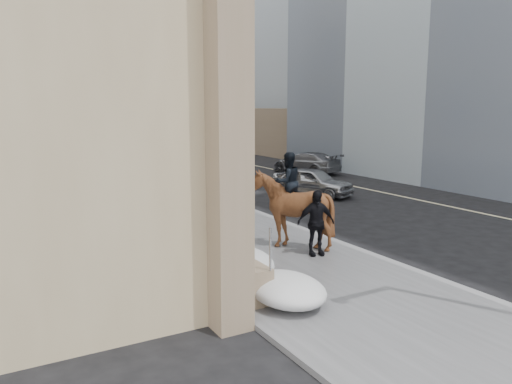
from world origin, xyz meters
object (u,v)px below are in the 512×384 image
Objects in this scene: car_silver at (313,182)px; car_grey at (306,163)px; mounted_horse_right at (290,207)px; pedestrian at (316,223)px; mounted_horse_left at (192,208)px.

car_silver is 8.06m from car_grey.
car_grey is at bearing 32.12° from car_silver.
mounted_horse_right is 0.60× the size of car_grey.
mounted_horse_right is at bearing -154.79° from car_silver.
pedestrian is at bearing 100.25° from mounted_horse_right.
mounted_horse_right is at bearing 115.35° from pedestrian.
pedestrian is 18.07m from car_grey.
car_grey is (10.19, 14.91, -0.37)m from pedestrian.
car_grey is at bearing -126.89° from mounted_horse_right.
car_grey is (10.37, 13.90, -0.66)m from mounted_horse_right.
mounted_horse_right reaches higher than car_silver.
mounted_horse_left is 9.79m from car_silver.
mounted_horse_left reaches higher than car_silver.
pedestrian is 0.40× the size of car_grey.
car_silver is (5.98, 7.14, -0.66)m from mounted_horse_right.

